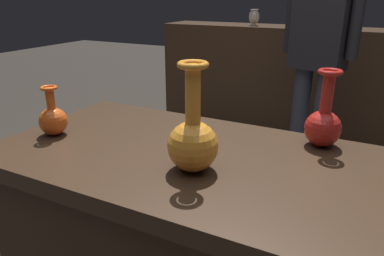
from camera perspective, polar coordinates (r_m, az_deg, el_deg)
name	(u,v)px	position (r m, az deg, el deg)	size (l,w,h in m)	color
back_display_shelf	(312,89)	(3.18, 18.38, 5.88)	(2.60, 0.40, 0.99)	#422D1E
vase_centerpiece	(193,140)	(0.94, 0.14, -1.83)	(0.14, 0.14, 0.29)	orange
vase_tall_behind	(323,123)	(1.17, 20.07, 0.79)	(0.11, 0.11, 0.24)	red
vase_left_accent	(53,119)	(1.27, -21.11, 1.36)	(0.09, 0.09, 0.17)	#E55B1E
shelf_vase_center	(320,20)	(3.12, 19.62, 15.81)	(0.09, 0.09, 0.08)	#2D429E
shelf_vase_left	(254,17)	(3.18, 9.79, 16.96)	(0.09, 0.09, 0.13)	silver
visitor_center_back	(319,44)	(2.39, 19.47, 12.48)	(0.46, 0.26, 1.62)	#333847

